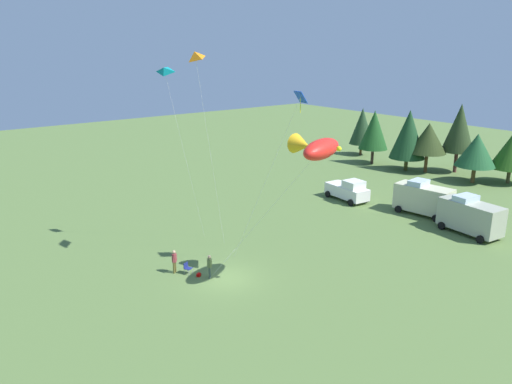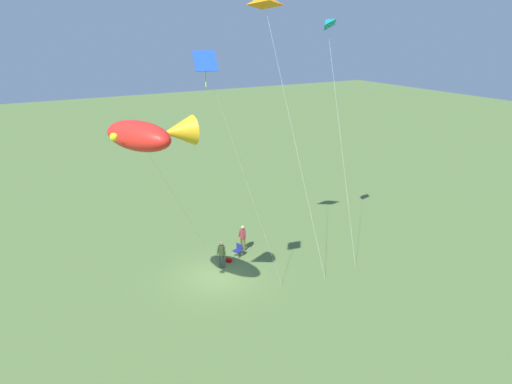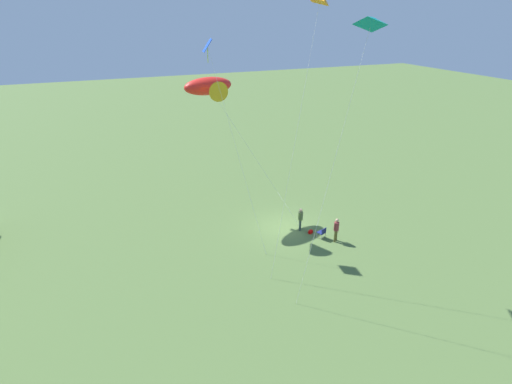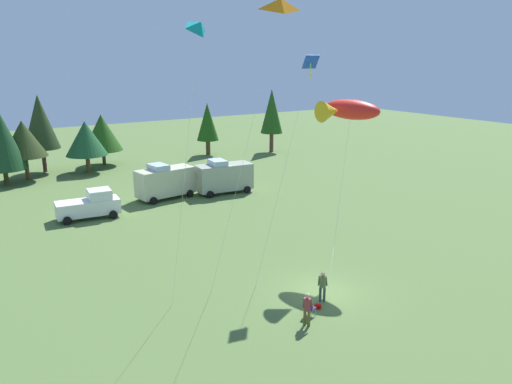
{
  "view_description": "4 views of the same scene",
  "coord_description": "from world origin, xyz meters",
  "px_view_note": "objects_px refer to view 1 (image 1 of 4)",
  "views": [
    {
      "loc": [
        26.76,
        -18.11,
        15.87
      ],
      "look_at": [
        -1.7,
        3.97,
        5.29
      ],
      "focal_mm": 35.0,
      "sensor_mm": 36.0,
      "label": 1
    },
    {
      "loc": [
        10.97,
        23.8,
        14.06
      ],
      "look_at": [
        -1.98,
        1.19,
        5.28
      ],
      "focal_mm": 35.0,
      "sensor_mm": 36.0,
      "label": 2
    },
    {
      "loc": [
        -23.09,
        11.66,
        14.51
      ],
      "look_at": [
        -2.78,
        3.38,
        4.61
      ],
      "focal_mm": 28.0,
      "sensor_mm": 36.0,
      "label": 3
    },
    {
      "loc": [
        -17.18,
        -19.81,
        12.9
      ],
      "look_at": [
        -1.94,
        4.01,
        5.25
      ],
      "focal_mm": 35.0,
      "sensor_mm": 36.0,
      "label": 4
    }
  ],
  "objects_px": {
    "kite_large_fish": "(316,148)",
    "kite_delta_teal": "(164,71)",
    "person_kite_flyer": "(210,265)",
    "folding_chair": "(187,267)",
    "backpack_on_grass": "(199,275)",
    "truck_white_pickup": "(348,190)",
    "kite_diamond_blue": "(298,104)",
    "person_spectator": "(174,260)",
    "kite_delta_orange": "(195,56)",
    "van_motorhome_grey": "(470,216)",
    "van_camper_beige": "(423,198)"
  },
  "relations": [
    {
      "from": "truck_white_pickup",
      "to": "backpack_on_grass",
      "type": "bearing_deg",
      "value": -69.46
    },
    {
      "from": "person_spectator",
      "to": "backpack_on_grass",
      "type": "distance_m",
      "value": 2.11
    },
    {
      "from": "kite_delta_orange",
      "to": "truck_white_pickup",
      "type": "bearing_deg",
      "value": 101.47
    },
    {
      "from": "truck_white_pickup",
      "to": "kite_large_fish",
      "type": "relative_size",
      "value": 0.5
    },
    {
      "from": "person_spectator",
      "to": "truck_white_pickup",
      "type": "relative_size",
      "value": 0.34
    },
    {
      "from": "van_camper_beige",
      "to": "kite_delta_orange",
      "type": "bearing_deg",
      "value": 74.58
    },
    {
      "from": "kite_delta_teal",
      "to": "van_motorhome_grey",
      "type": "bearing_deg",
      "value": 59.3
    },
    {
      "from": "kite_delta_orange",
      "to": "kite_diamond_blue",
      "type": "bearing_deg",
      "value": 40.34
    },
    {
      "from": "van_camper_beige",
      "to": "backpack_on_grass",
      "type": "bearing_deg",
      "value": 79.0
    },
    {
      "from": "person_spectator",
      "to": "person_kite_flyer",
      "type": "bearing_deg",
      "value": 0.49
    },
    {
      "from": "person_kite_flyer",
      "to": "folding_chair",
      "type": "xyz_separation_m",
      "value": [
        -1.61,
        -0.9,
        -0.53
      ]
    },
    {
      "from": "van_motorhome_grey",
      "to": "kite_diamond_blue",
      "type": "relative_size",
      "value": 0.43
    },
    {
      "from": "kite_delta_orange",
      "to": "kite_delta_teal",
      "type": "distance_m",
      "value": 4.32
    },
    {
      "from": "person_kite_flyer",
      "to": "kite_delta_teal",
      "type": "height_order",
      "value": "kite_delta_teal"
    },
    {
      "from": "person_spectator",
      "to": "backpack_on_grass",
      "type": "relative_size",
      "value": 5.44
    },
    {
      "from": "person_kite_flyer",
      "to": "backpack_on_grass",
      "type": "relative_size",
      "value": 5.44
    },
    {
      "from": "kite_large_fish",
      "to": "kite_delta_teal",
      "type": "distance_m",
      "value": 13.49
    },
    {
      "from": "van_camper_beige",
      "to": "truck_white_pickup",
      "type": "bearing_deg",
      "value": 9.63
    },
    {
      "from": "truck_white_pickup",
      "to": "kite_delta_orange",
      "type": "relative_size",
      "value": 0.33
    },
    {
      "from": "van_camper_beige",
      "to": "van_motorhome_grey",
      "type": "distance_m",
      "value": 5.76
    },
    {
      "from": "van_camper_beige",
      "to": "kite_diamond_blue",
      "type": "xyz_separation_m",
      "value": [
        2.03,
        -18.66,
        10.55
      ]
    },
    {
      "from": "person_kite_flyer",
      "to": "van_camper_beige",
      "type": "bearing_deg",
      "value": 34.17
    },
    {
      "from": "van_motorhome_grey",
      "to": "kite_diamond_blue",
      "type": "bearing_deg",
      "value": 84.32
    },
    {
      "from": "kite_large_fish",
      "to": "kite_delta_teal",
      "type": "relative_size",
      "value": 0.71
    },
    {
      "from": "folding_chair",
      "to": "kite_delta_orange",
      "type": "xyz_separation_m",
      "value": [
        -0.83,
        1.71,
        14.73
      ]
    },
    {
      "from": "backpack_on_grass",
      "to": "kite_diamond_blue",
      "type": "relative_size",
      "value": 0.02
    },
    {
      "from": "person_kite_flyer",
      "to": "kite_delta_orange",
      "type": "distance_m",
      "value": 14.43
    },
    {
      "from": "truck_white_pickup",
      "to": "kite_delta_orange",
      "type": "xyz_separation_m",
      "value": [
        4.25,
        -20.94,
        14.12
      ]
    },
    {
      "from": "folding_chair",
      "to": "person_spectator",
      "type": "distance_m",
      "value": 1.08
    },
    {
      "from": "person_spectator",
      "to": "van_motorhome_grey",
      "type": "relative_size",
      "value": 0.31
    },
    {
      "from": "folding_chair",
      "to": "kite_delta_orange",
      "type": "bearing_deg",
      "value": 93.5
    },
    {
      "from": "backpack_on_grass",
      "to": "kite_delta_teal",
      "type": "height_order",
      "value": "kite_delta_teal"
    },
    {
      "from": "person_spectator",
      "to": "van_camper_beige",
      "type": "bearing_deg",
      "value": 49.17
    },
    {
      "from": "folding_chair",
      "to": "van_camper_beige",
      "type": "bearing_deg",
      "value": 61.78
    },
    {
      "from": "van_motorhome_grey",
      "to": "kite_delta_teal",
      "type": "distance_m",
      "value": 28.57
    },
    {
      "from": "backpack_on_grass",
      "to": "kite_delta_orange",
      "type": "bearing_deg",
      "value": 143.08
    },
    {
      "from": "person_kite_flyer",
      "to": "backpack_on_grass",
      "type": "xyz_separation_m",
      "value": [
        -0.71,
        -0.49,
        -0.91
      ]
    },
    {
      "from": "kite_delta_teal",
      "to": "truck_white_pickup",
      "type": "bearing_deg",
      "value": 90.24
    },
    {
      "from": "truck_white_pickup",
      "to": "kite_diamond_blue",
      "type": "distance_m",
      "value": 21.99
    },
    {
      "from": "folding_chair",
      "to": "kite_diamond_blue",
      "type": "xyz_separation_m",
      "value": [
        4.56,
        6.28,
        11.71
      ]
    },
    {
      "from": "kite_large_fish",
      "to": "kite_delta_orange",
      "type": "xyz_separation_m",
      "value": [
        -7.93,
        -3.92,
        5.52
      ]
    },
    {
      "from": "truck_white_pickup",
      "to": "kite_large_fish",
      "type": "distance_m",
      "value": 22.63
    },
    {
      "from": "van_motorhome_grey",
      "to": "folding_chair",
      "type": "bearing_deg",
      "value": 76.97
    },
    {
      "from": "backpack_on_grass",
      "to": "kite_large_fish",
      "type": "distance_m",
      "value": 12.55
    },
    {
      "from": "kite_diamond_blue",
      "to": "kite_large_fish",
      "type": "bearing_deg",
      "value": -14.66
    },
    {
      "from": "kite_delta_orange",
      "to": "van_camper_beige",
      "type": "bearing_deg",
      "value": 81.78
    },
    {
      "from": "kite_delta_teal",
      "to": "backpack_on_grass",
      "type": "bearing_deg",
      "value": -10.86
    },
    {
      "from": "person_kite_flyer",
      "to": "backpack_on_grass",
      "type": "distance_m",
      "value": 1.26
    },
    {
      "from": "person_spectator",
      "to": "backpack_on_grass",
      "type": "height_order",
      "value": "person_spectator"
    },
    {
      "from": "folding_chair",
      "to": "van_camper_beige",
      "type": "height_order",
      "value": "van_camper_beige"
    }
  ]
}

